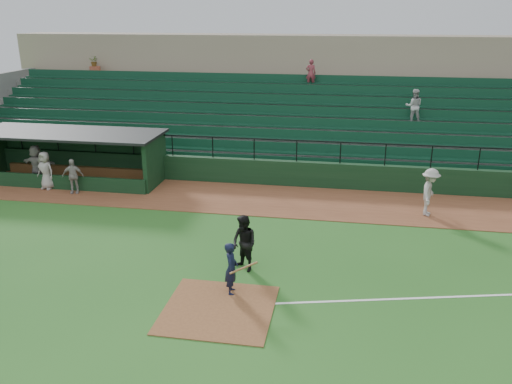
# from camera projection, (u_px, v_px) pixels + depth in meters

# --- Properties ---
(ground) EXTENTS (90.00, 90.00, 0.00)m
(ground) POSITION_uv_depth(u_px,v_px,m) (227.00, 292.00, 15.36)
(ground) COLOR #245B1D
(ground) RESTS_ON ground
(warning_track) EXTENTS (40.00, 4.00, 0.03)m
(warning_track) POSITION_uv_depth(u_px,v_px,m) (268.00, 200.00, 22.80)
(warning_track) COLOR brown
(warning_track) RESTS_ON ground
(home_plate_dirt) EXTENTS (3.00, 3.00, 0.03)m
(home_plate_dirt) POSITION_uv_depth(u_px,v_px,m) (219.00, 309.00, 14.42)
(home_plate_dirt) COLOR brown
(home_plate_dirt) RESTS_ON ground
(foul_line) EXTENTS (17.49, 4.44, 0.01)m
(foul_line) POSITION_uv_depth(u_px,v_px,m) (504.00, 295.00, 15.17)
(foul_line) COLOR white
(foul_line) RESTS_ON ground
(stadium_structure) EXTENTS (38.00, 13.08, 6.40)m
(stadium_structure) POSITION_uv_depth(u_px,v_px,m) (290.00, 113.00, 29.93)
(stadium_structure) COLOR black
(stadium_structure) RESTS_ON ground
(dugout) EXTENTS (8.90, 3.20, 2.42)m
(dugout) POSITION_uv_depth(u_px,v_px,m) (75.00, 152.00, 25.41)
(dugout) COLOR black
(dugout) RESTS_ON ground
(batter_at_plate) EXTENTS (1.03, 0.69, 1.59)m
(batter_at_plate) POSITION_uv_depth(u_px,v_px,m) (231.00, 268.00, 15.03)
(batter_at_plate) COLOR black
(batter_at_plate) RESTS_ON ground
(umpire) EXTENTS (1.13, 1.09, 1.83)m
(umpire) POSITION_uv_depth(u_px,v_px,m) (244.00, 243.00, 16.37)
(umpire) COLOR black
(umpire) RESTS_ON ground
(runner) EXTENTS (1.01, 1.39, 1.93)m
(runner) POSITION_uv_depth(u_px,v_px,m) (430.00, 192.00, 20.77)
(runner) COLOR #ADA7A2
(runner) RESTS_ON warning_track
(dugout_player_a) EXTENTS (1.00, 0.63, 1.58)m
(dugout_player_a) POSITION_uv_depth(u_px,v_px,m) (73.00, 176.00, 23.40)
(dugout_player_a) COLOR #A9A39E
(dugout_player_a) RESTS_ON warning_track
(dugout_player_b) EXTENTS (0.97, 0.74, 1.76)m
(dugout_player_b) POSITION_uv_depth(u_px,v_px,m) (46.00, 170.00, 23.92)
(dugout_player_b) COLOR #A6A19B
(dugout_player_b) RESTS_ON warning_track
(dugout_player_c) EXTENTS (1.81, 0.80, 1.88)m
(dugout_player_c) POSITION_uv_depth(u_px,v_px,m) (37.00, 165.00, 24.62)
(dugout_player_c) COLOR #999490
(dugout_player_c) RESTS_ON warning_track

